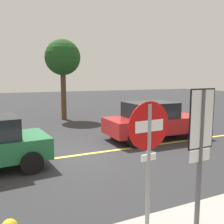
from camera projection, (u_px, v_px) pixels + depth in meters
The scene contains 6 objects.
ground_plane at pixel (69, 157), 8.60m from camera, with size 80.00×80.00×0.00m, color #2D2D30.
lane_marking_centre at pixel (143, 146), 9.86m from camera, with size 28.00×0.16×0.01m, color #E0D14C.
stop_sign at pixel (149, 149), 3.88m from camera, with size 0.76×0.08×2.34m.
speed_limit_sign at pixel (201, 135), 4.11m from camera, with size 0.54×0.06×2.52m.
car_red_approaching at pixel (153, 121), 10.99m from camera, with size 4.32×2.14×1.64m.
tree_left_verge at pixel (63, 58), 15.79m from camera, with size 2.24×2.24×5.08m.
Camera 1 is at (-2.20, -8.15, 2.69)m, focal length 40.20 mm.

